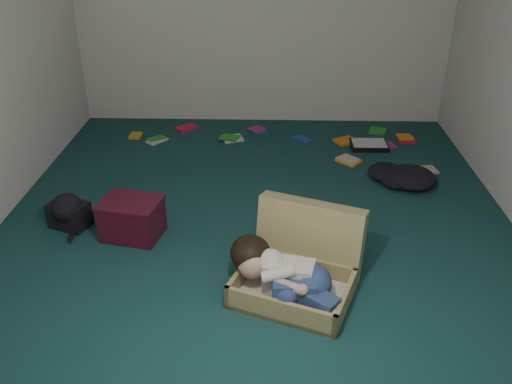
{
  "coord_description": "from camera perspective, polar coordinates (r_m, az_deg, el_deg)",
  "views": [
    {
      "loc": [
        0.11,
        -3.62,
        2.23
      ],
      "look_at": [
        0.0,
        -0.15,
        0.35
      ],
      "focal_mm": 38.0,
      "sensor_mm": 36.0,
      "label": 1
    }
  ],
  "objects": [
    {
      "name": "floor",
      "position": [
        4.25,
        0.06,
        -3.19
      ],
      "size": [
        4.5,
        4.5,
        0.0
      ],
      "primitive_type": "plane",
      "color": "#163F41",
      "rests_on": "ground"
    },
    {
      "name": "wall_back",
      "position": [
        5.95,
        0.74,
        19.4
      ],
      "size": [
        4.5,
        0.0,
        4.5
      ],
      "primitive_type": "plane",
      "rotation": [
        1.57,
        0.0,
        0.0
      ],
      "color": "white",
      "rests_on": "ground"
    },
    {
      "name": "wall_front",
      "position": [
        1.66,
        -2.21,
        -5.58
      ],
      "size": [
        4.5,
        0.0,
        4.5
      ],
      "primitive_type": "plane",
      "rotation": [
        -1.57,
        0.0,
        0.0
      ],
      "color": "white",
      "rests_on": "ground"
    },
    {
      "name": "suitcase",
      "position": [
        3.52,
        4.66,
        -7.76
      ],
      "size": [
        0.91,
        0.9,
        0.52
      ],
      "rotation": [
        0.0,
        0.0,
        -0.36
      ],
      "color": "tan",
      "rests_on": "floor"
    },
    {
      "name": "person",
      "position": [
        3.37,
        2.92,
        -8.65
      ],
      "size": [
        0.7,
        0.56,
        0.32
      ],
      "rotation": [
        0.0,
        0.0,
        -0.36
      ],
      "color": "white",
      "rests_on": "suitcase"
    },
    {
      "name": "maroon_bin",
      "position": [
        4.12,
        -12.91,
        -2.72
      ],
      "size": [
        0.49,
        0.42,
        0.3
      ],
      "rotation": [
        0.0,
        0.0,
        -0.2
      ],
      "color": "#440D1E",
      "rests_on": "floor"
    },
    {
      "name": "backpack",
      "position": [
        4.39,
        -19.06,
        -2.19
      ],
      "size": [
        0.44,
        0.4,
        0.21
      ],
      "primitive_type": null,
      "rotation": [
        0.0,
        0.0,
        -0.38
      ],
      "color": "black",
      "rests_on": "floor"
    },
    {
      "name": "clothing_pile",
      "position": [
        4.93,
        14.35,
        1.57
      ],
      "size": [
        0.56,
        0.5,
        0.15
      ],
      "primitive_type": null,
      "rotation": [
        0.0,
        0.0,
        0.3
      ],
      "color": "black",
      "rests_on": "floor"
    },
    {
      "name": "paper_tray",
      "position": [
        5.66,
        11.8,
        4.88
      ],
      "size": [
        0.38,
        0.28,
        0.05
      ],
      "rotation": [
        0.0,
        0.0,
        0.01
      ],
      "color": "black",
      "rests_on": "floor"
    },
    {
      "name": "book_scatter",
      "position": [
        5.62,
        4.89,
        5.04
      ],
      "size": [
        3.07,
        1.48,
        0.02
      ],
      "color": "gold",
      "rests_on": "floor"
    }
  ]
}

